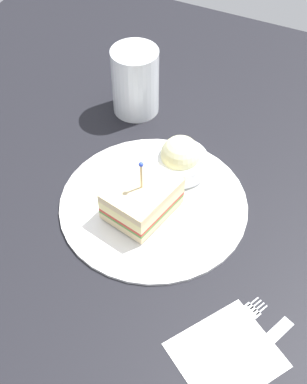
# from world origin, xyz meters

# --- Properties ---
(ground_plane) EXTENTS (1.10, 1.10, 0.02)m
(ground_plane) POSITION_xyz_m (0.00, 0.00, -0.01)
(ground_plane) COLOR black
(plate) EXTENTS (0.27, 0.27, 0.01)m
(plate) POSITION_xyz_m (0.00, 0.00, 0.00)
(plate) COLOR white
(plate) RESTS_ON ground_plane
(sandwich_half_center) EXTENTS (0.10, 0.11, 0.10)m
(sandwich_half_center) POSITION_xyz_m (-0.01, -0.02, 0.03)
(sandwich_half_center) COLOR beige
(sandwich_half_center) RESTS_ON plate
(coleslaw_bowl) EXTENTS (0.08, 0.08, 0.06)m
(coleslaw_bowl) POSITION_xyz_m (0.01, 0.08, 0.03)
(coleslaw_bowl) COLOR white
(coleslaw_bowl) RESTS_ON plate
(drink_glass) EXTENTS (0.08, 0.08, 0.12)m
(drink_glass) POSITION_xyz_m (-0.12, 0.18, 0.05)
(drink_glass) COLOR #B74C33
(drink_glass) RESTS_ON ground_plane
(napkin) EXTENTS (0.15, 0.15, 0.00)m
(napkin) POSITION_xyz_m (0.18, -0.17, 0.00)
(napkin) COLOR white
(napkin) RESTS_ON ground_plane
(fork) EXTENTS (0.06, 0.11, 0.00)m
(fork) POSITION_xyz_m (0.17, -0.13, 0.00)
(fork) COLOR silver
(fork) RESTS_ON ground_plane
(knife) EXTENTS (0.06, 0.12, 0.00)m
(knife) POSITION_xyz_m (0.21, -0.15, 0.00)
(knife) COLOR silver
(knife) RESTS_ON ground_plane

